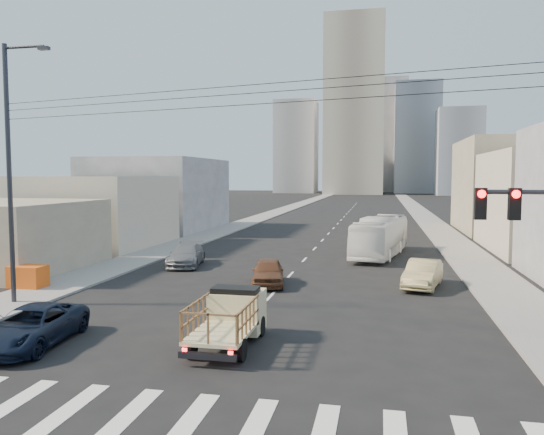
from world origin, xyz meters
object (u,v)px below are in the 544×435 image
(sedan_tan, at_px, (423,274))
(navy_pickup, at_px, (31,326))
(flatbed_pickup, at_px, (229,314))
(city_bus, at_px, (380,236))
(streetlamp_left, at_px, (11,167))
(sedan_grey, at_px, (186,255))
(sedan_brown, at_px, (268,272))
(crate_stack, at_px, (28,276))

(sedan_tan, bearing_deg, navy_pickup, -124.41)
(flatbed_pickup, bearing_deg, sedan_tan, 57.00)
(city_bus, bearing_deg, streetlamp_left, -120.80)
(navy_pickup, bearing_deg, sedan_grey, 87.33)
(city_bus, relative_size, sedan_tan, 2.39)
(navy_pickup, distance_m, city_bus, 27.19)
(flatbed_pickup, relative_size, navy_pickup, 0.89)
(sedan_brown, xyz_separation_m, sedan_tan, (8.35, 1.02, 0.01))
(flatbed_pickup, bearing_deg, city_bus, 77.09)
(sedan_brown, distance_m, crate_stack, 12.83)
(flatbed_pickup, bearing_deg, navy_pickup, -167.61)
(flatbed_pickup, height_order, sedan_brown, flatbed_pickup)
(city_bus, height_order, sedan_tan, city_bus)
(city_bus, bearing_deg, sedan_grey, -140.17)
(city_bus, relative_size, crate_stack, 5.94)
(crate_stack, bearing_deg, sedan_brown, 16.72)
(sedan_tan, distance_m, crate_stack, 21.17)
(sedan_brown, height_order, sedan_grey, same)
(navy_pickup, relative_size, crate_stack, 2.75)
(sedan_brown, height_order, streetlamp_left, streetlamp_left)
(navy_pickup, relative_size, sedan_brown, 1.16)
(navy_pickup, height_order, crate_stack, navy_pickup)
(crate_stack, bearing_deg, city_bus, 41.05)
(sedan_brown, height_order, crate_stack, sedan_brown)
(flatbed_pickup, relative_size, sedan_grey, 0.88)
(flatbed_pickup, height_order, sedan_tan, flatbed_pickup)
(sedan_brown, distance_m, sedan_grey, 8.45)
(sedan_brown, bearing_deg, flatbed_pickup, -96.38)
(sedan_brown, bearing_deg, sedan_tan, -3.93)
(flatbed_pickup, relative_size, crate_stack, 2.45)
(streetlamp_left, bearing_deg, flatbed_pickup, -18.15)
(streetlamp_left, bearing_deg, sedan_tan, 22.26)
(sedan_brown, bearing_deg, streetlamp_left, -158.57)
(flatbed_pickup, xyz_separation_m, crate_stack, (-13.12, 6.85, -0.40))
(navy_pickup, height_order, sedan_brown, sedan_brown)
(city_bus, relative_size, sedan_grey, 2.14)
(city_bus, height_order, sedan_brown, city_bus)
(flatbed_pickup, relative_size, sedan_brown, 1.04)
(flatbed_pickup, distance_m, streetlamp_left, 13.25)
(sedan_grey, bearing_deg, crate_stack, -132.49)
(sedan_brown, bearing_deg, city_bus, 52.80)
(sedan_tan, relative_size, crate_stack, 2.48)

